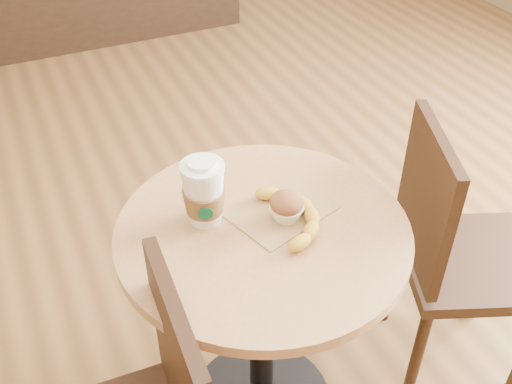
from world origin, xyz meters
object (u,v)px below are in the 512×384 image
coffee_cup (204,194)px  banana (295,213)px  cafe_table (262,288)px  chair_right (453,251)px  muffin (287,206)px

coffee_cup → banana: (0.20, -0.09, -0.06)m
cafe_table → coffee_cup: 0.32m
chair_right → muffin: 0.61m
cafe_table → chair_right: chair_right is taller
coffee_cup → muffin: coffee_cup is taller
cafe_table → banana: bearing=-4.5°
banana → muffin: bearing=155.2°
coffee_cup → banana: size_ratio=0.67×
cafe_table → coffee_cup: (-0.11, 0.09, 0.29)m
muffin → cafe_table: bearing=-176.2°
cafe_table → muffin: size_ratio=8.81×
chair_right → banana: bearing=106.0°
cafe_table → chair_right: 0.59m
muffin → banana: size_ratio=0.33×
cafe_table → coffee_cup: size_ratio=4.31×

